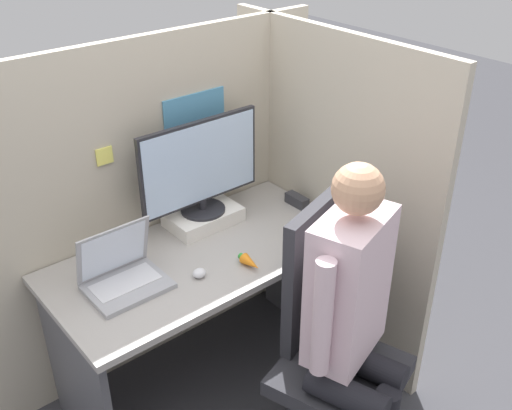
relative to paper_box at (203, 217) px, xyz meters
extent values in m
cube|color=#B7AD99|center=(-0.15, 0.16, 0.03)|extent=(1.82, 0.04, 1.59)
cube|color=#4C8EB7|center=(0.07, 0.13, 0.35)|extent=(0.32, 0.01, 0.38)
cube|color=#F4EA66|center=(-0.38, 0.13, 0.38)|extent=(0.07, 0.01, 0.07)
cube|color=#B7AD99|center=(0.53, -0.26, 0.03)|extent=(0.04, 1.29, 1.59)
cube|color=#9E9993|center=(-0.15, -0.20, -0.05)|extent=(1.32, 0.66, 0.03)
cube|color=#4C4C51|center=(-0.77, -0.20, -0.41)|extent=(0.03, 0.56, 0.70)
cube|color=#4C4C51|center=(0.47, -0.20, -0.41)|extent=(0.03, 0.56, 0.70)
cube|color=white|center=(0.00, 0.00, 0.00)|extent=(0.33, 0.21, 0.07)
cylinder|color=#232328|center=(0.00, 0.00, 0.04)|extent=(0.20, 0.20, 0.01)
cylinder|color=#232328|center=(0.00, 0.00, 0.07)|extent=(0.04, 0.04, 0.05)
cube|color=#232328|center=(0.00, 0.00, 0.28)|extent=(0.61, 0.02, 0.39)
cube|color=silver|center=(0.00, -0.01, 0.28)|extent=(0.58, 0.00, 0.36)
cube|color=#99999E|center=(-0.52, -0.21, -0.02)|extent=(0.31, 0.24, 0.02)
cube|color=silver|center=(-0.52, -0.20, -0.01)|extent=(0.26, 0.13, 0.00)
cube|color=#99999E|center=(-0.52, -0.13, 0.10)|extent=(0.31, 0.07, 0.23)
cube|color=silver|center=(-0.52, -0.13, 0.10)|extent=(0.27, 0.06, 0.20)
ellipsoid|color=silver|center=(-0.26, -0.33, -0.02)|extent=(0.06, 0.05, 0.04)
cube|color=#2D2D33|center=(0.45, -0.15, -0.01)|extent=(0.05, 0.13, 0.05)
cone|color=orange|center=(-0.06, -0.42, -0.01)|extent=(0.05, 0.09, 0.05)
cylinder|color=green|center=(-0.06, -0.36, -0.01)|extent=(0.03, 0.02, 0.03)
cube|color=#2D2D33|center=(0.03, -0.87, -0.35)|extent=(0.58, 0.58, 0.07)
cube|color=#2D2D33|center=(0.11, -0.62, 0.00)|extent=(0.43, 0.18, 0.62)
cylinder|color=black|center=(-0.09, -1.00, -0.26)|extent=(0.20, 0.33, 0.11)
cylinder|color=black|center=(0.08, -0.95, -0.26)|extent=(0.20, 0.33, 0.11)
cube|color=silver|center=(0.03, -0.87, 0.09)|extent=(0.38, 0.29, 0.59)
sphere|color=tan|center=(0.03, -0.87, 0.49)|extent=(0.18, 0.18, 0.18)
cylinder|color=silver|center=(-0.16, -0.93, 0.09)|extent=(0.07, 0.07, 0.47)
cylinder|color=silver|center=(0.23, -0.81, 0.09)|extent=(0.07, 0.07, 0.47)
camera|label=1|loc=(-1.33, -1.98, 1.42)|focal=42.00mm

